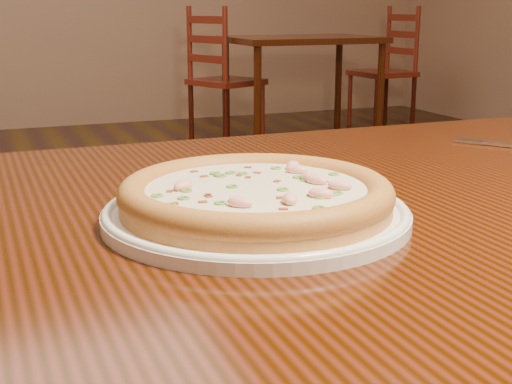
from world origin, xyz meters
name	(u,v)px	position (x,y,z in m)	size (l,w,h in m)	color
hero_table	(336,280)	(-0.06, -0.76, 0.65)	(1.20, 0.80, 0.75)	black
plate	(256,213)	(-0.18, -0.81, 0.76)	(0.30, 0.30, 0.02)	white
pizza	(256,195)	(-0.18, -0.81, 0.78)	(0.27, 0.27, 0.03)	#C38040
bg_table_right	(302,51)	(1.71, 3.04, 0.65)	(1.00, 0.70, 0.75)	black
chair_c	(221,81)	(1.21, 3.33, 0.44)	(0.56, 0.56, 0.95)	#5B150A
chair_d	(388,72)	(2.69, 3.50, 0.44)	(0.45, 0.45, 0.95)	#5B150A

